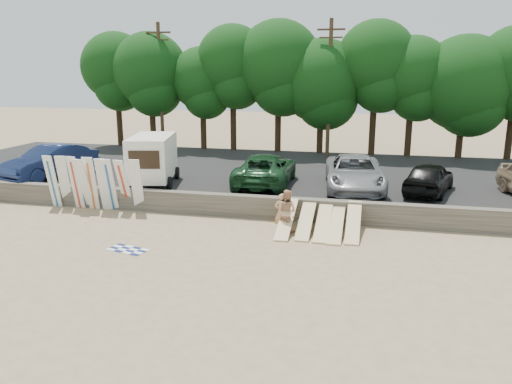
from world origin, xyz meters
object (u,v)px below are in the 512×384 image
at_px(cooler, 303,224).
at_px(car_2, 355,173).
at_px(beachgoer_a, 282,212).
at_px(car_1, 266,169).
at_px(car_3, 429,178).
at_px(car_0, 51,162).
at_px(beachgoer_b, 287,210).
at_px(box_trailer, 152,157).

bearing_deg(cooler, car_2, 87.58).
bearing_deg(beachgoer_a, car_2, -125.94).
height_order(beachgoer_a, cooler, beachgoer_a).
distance_m(car_1, car_2, 4.48).
bearing_deg(car_3, cooler, 56.83).
xyz_separation_m(car_0, beachgoer_a, (13.60, -4.24, -0.80)).
distance_m(car_1, beachgoer_b, 5.54).
xyz_separation_m(beachgoer_a, cooler, (0.83, 0.46, -0.62)).
relative_size(car_0, car_2, 0.90).
height_order(beachgoer_b, cooler, beachgoer_b).
height_order(box_trailer, car_3, box_trailer).
relative_size(beachgoer_b, cooler, 4.60).
xyz_separation_m(box_trailer, car_3, (13.69, 1.08, -0.63)).
height_order(car_0, beachgoer_b, car_0).
bearing_deg(beachgoer_a, box_trailer, -35.77).
bearing_deg(car_2, car_0, 177.00).
relative_size(car_0, beachgoer_a, 3.42).
height_order(car_3, cooler, car_3).
relative_size(box_trailer, beachgoer_b, 2.43).
relative_size(car_1, car_2, 0.98).
bearing_deg(car_1, beachgoer_a, 106.50).
height_order(car_0, car_2, car_0).
xyz_separation_m(car_2, beachgoer_a, (-2.74, -5.07, -0.74)).
xyz_separation_m(car_2, cooler, (-1.91, -4.61, -1.36)).
xyz_separation_m(car_3, cooler, (-5.41, -4.62, -1.30)).
distance_m(car_0, car_3, 19.85).
height_order(box_trailer, car_1, box_trailer).
bearing_deg(box_trailer, car_3, -8.73).
xyz_separation_m(box_trailer, car_0, (-6.14, 0.25, -0.52)).
distance_m(box_trailer, cooler, 9.21).
relative_size(box_trailer, car_1, 0.73).
height_order(box_trailer, beachgoer_a, box_trailer).
distance_m(car_2, beachgoer_a, 5.81).
bearing_deg(car_1, car_2, 177.44).
bearing_deg(box_trailer, cooler, -36.35).
bearing_deg(beachgoer_b, beachgoer_a, 12.29).
bearing_deg(car_2, cooler, -118.40).
bearing_deg(car_2, box_trailer, -179.87).
bearing_deg(beachgoer_a, cooler, -158.43).
distance_m(box_trailer, beachgoer_b, 8.77).
xyz_separation_m(beachgoer_a, beachgoer_b, (0.23, -0.06, 0.09)).
bearing_deg(car_3, beachgoer_a, 55.51).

